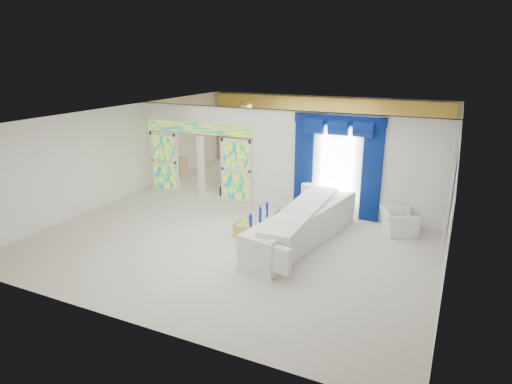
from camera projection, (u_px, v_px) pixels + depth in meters
The scene contains 22 objects.
floor at pixel (264, 215), 12.95m from camera, with size 12.00×12.00×0.00m, color #B7AF9E.
dividing_wall at pixel (347, 166), 12.50m from camera, with size 5.70×0.18×3.00m, color white.
dividing_header at pixel (197, 114), 14.14m from camera, with size 4.30×0.18×0.55m, color white.
stained_panel_left at pixel (164, 161), 15.24m from camera, with size 0.95×0.04×2.00m, color #994C3F.
stained_panel_right at pixel (237, 170), 14.09m from camera, with size 0.95×0.04×2.00m, color #994C3F.
stained_transom at pixel (198, 128), 14.29m from camera, with size 4.00×0.05×0.35m, color #994C3F.
window_pane at pixel (337, 168), 12.52m from camera, with size 1.00×0.02×2.30m, color white.
blue_drape_left at pixel (304, 166), 12.92m from camera, with size 0.55×0.10×2.80m, color #031045.
blue_drape_right at pixel (372, 173), 12.11m from camera, with size 0.55×0.10×2.80m, color #031045.
blue_pelmet at pixel (339, 120), 12.09m from camera, with size 2.60×0.12×0.25m, color #031045.
wall_mirror at pixel (449, 197), 9.63m from camera, with size 0.04×2.70×1.90m, color white.
gold_curtains at pixel (323, 134), 17.60m from camera, with size 9.70×0.12×2.90m, color #AF862A.
white_sofa at pixel (303, 227), 10.96m from camera, with size 0.92×4.28×0.82m, color silver.
coffee_table at pixel (259, 223), 11.83m from camera, with size 0.54×1.63×0.36m, color gold.
console_table at pixel (316, 211), 12.73m from camera, with size 1.16×0.37×0.39m, color white.
table_lamp at pixel (307, 194), 12.71m from camera, with size 0.36×0.36×0.58m, color white.
armchair at pixel (398, 222), 11.57m from camera, with size 0.96×0.84×0.63m, color silver.
grand_piano at pixel (253, 170), 16.06m from camera, with size 1.51×1.98×1.00m, color black.
piano_bench at pixel (232, 191), 14.79m from camera, with size 0.83×0.32×0.28m, color black.
tv_console at pixel (178, 168), 16.67m from camera, with size 0.55×0.50×0.80m, color tan.
chandelier at pixel (245, 109), 16.02m from camera, with size 0.60×0.60×0.60m, color gold.
decanters at pixel (259, 214), 11.70m from camera, with size 0.16×1.20×0.27m.
Camera 1 is at (4.92, -11.10, 4.55)m, focal length 30.50 mm.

